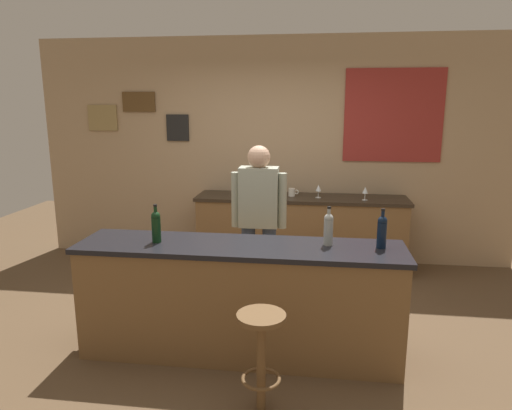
% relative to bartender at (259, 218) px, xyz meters
% --- Properties ---
extents(ground_plane, '(10.00, 10.00, 0.00)m').
position_rel_bartender_xyz_m(ground_plane, '(-0.05, -0.39, -0.94)').
color(ground_plane, brown).
extents(back_wall, '(6.00, 0.09, 2.80)m').
position_rel_bartender_xyz_m(back_wall, '(-0.03, 1.64, 0.48)').
color(back_wall, tan).
rests_on(back_wall, ground_plane).
extents(bar_counter, '(2.56, 0.60, 0.92)m').
position_rel_bartender_xyz_m(bar_counter, '(-0.05, -0.79, -0.47)').
color(bar_counter, brown).
rests_on(bar_counter, ground_plane).
extents(side_counter, '(2.52, 0.56, 0.90)m').
position_rel_bartender_xyz_m(side_counter, '(0.35, 1.26, -0.48)').
color(side_counter, brown).
rests_on(side_counter, ground_plane).
extents(bartender, '(0.52, 0.21, 1.62)m').
position_rel_bartender_xyz_m(bartender, '(0.00, 0.00, 0.00)').
color(bartender, '#384766').
rests_on(bartender, ground_plane).
extents(bar_stool, '(0.32, 0.32, 0.68)m').
position_rel_bartender_xyz_m(bar_stool, '(0.21, -1.48, -0.48)').
color(bar_stool, brown).
rests_on(bar_stool, ground_plane).
extents(wine_bottle_a, '(0.07, 0.07, 0.31)m').
position_rel_bartender_xyz_m(wine_bottle_a, '(-0.71, -0.81, 0.12)').
color(wine_bottle_a, black).
rests_on(wine_bottle_a, bar_counter).
extents(wine_bottle_b, '(0.07, 0.07, 0.31)m').
position_rel_bartender_xyz_m(wine_bottle_b, '(0.63, -0.71, 0.12)').
color(wine_bottle_b, '#999E99').
rests_on(wine_bottle_b, bar_counter).
extents(wine_bottle_c, '(0.07, 0.07, 0.31)m').
position_rel_bartender_xyz_m(wine_bottle_c, '(1.03, -0.73, 0.12)').
color(wine_bottle_c, black).
rests_on(wine_bottle_c, bar_counter).
extents(wine_glass_a, '(0.07, 0.07, 0.16)m').
position_rel_bartender_xyz_m(wine_glass_a, '(0.55, 1.23, 0.07)').
color(wine_glass_a, silver).
rests_on(wine_glass_a, side_counter).
extents(wine_glass_b, '(0.07, 0.07, 0.16)m').
position_rel_bartender_xyz_m(wine_glass_b, '(1.09, 1.16, 0.07)').
color(wine_glass_b, silver).
rests_on(wine_glass_b, side_counter).
extents(coffee_mug, '(0.12, 0.08, 0.09)m').
position_rel_bartender_xyz_m(coffee_mug, '(0.24, 1.28, 0.01)').
color(coffee_mug, silver).
rests_on(coffee_mug, side_counter).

